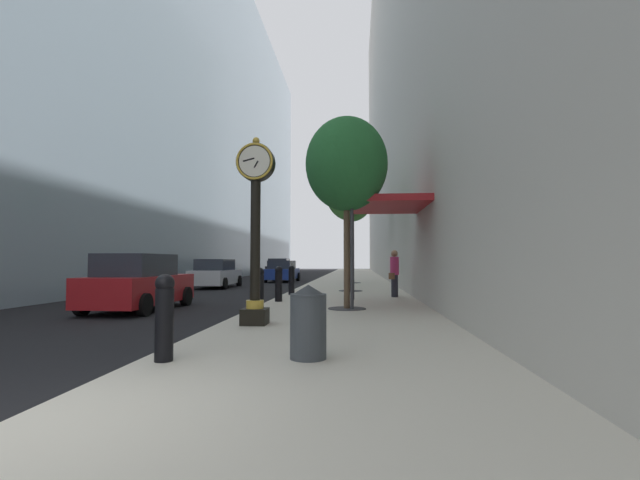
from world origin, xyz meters
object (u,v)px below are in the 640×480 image
at_px(trash_bin, 308,321).
at_px(car_white_far, 216,274).
at_px(street_clock, 255,221).
at_px(street_tree_near, 346,165).
at_px(bollard_nearest, 164,315).
at_px(bollard_fifth, 292,279).
at_px(car_blue_near, 282,271).
at_px(pedestrian_walking, 394,272).
at_px(bollard_third, 259,288).
at_px(bollard_fourth, 279,283).
at_px(car_black_trailing, 280,269).
at_px(street_tree_mid_near, 350,193).
at_px(car_red_mid, 139,283).
at_px(street_tree_mid_far, 352,198).

distance_m(trash_bin, car_white_far, 19.73).
bearing_deg(street_clock, street_tree_near, 59.48).
height_order(bollard_nearest, bollard_fifth, same).
bearing_deg(bollard_fifth, car_blue_near, 101.24).
xyz_separation_m(bollard_nearest, pedestrian_walking, (4.13, 11.20, 0.33)).
distance_m(bollard_third, bollard_fourth, 3.00).
xyz_separation_m(bollard_nearest, car_black_trailing, (-4.24, 33.10, 0.07)).
bearing_deg(bollard_fourth, bollard_nearest, -90.00).
bearing_deg(car_blue_near, street_tree_mid_near, -65.90).
xyz_separation_m(bollard_nearest, bollard_third, (0.00, 6.00, 0.00)).
distance_m(car_blue_near, car_red_mid, 18.82).
relative_size(street_tree_near, trash_bin, 5.37).
distance_m(street_clock, car_red_mid, 6.02).
bearing_deg(car_white_far, bollard_nearest, -73.96).
height_order(street_clock, street_tree_mid_near, street_tree_mid_near).
height_order(street_clock, car_red_mid, street_clock).
bearing_deg(car_red_mid, bollard_third, -16.37).
distance_m(bollard_fourth, car_black_trailing, 24.47).
bearing_deg(trash_bin, car_blue_near, 100.52).
relative_size(car_white_far, car_black_trailing, 1.05).
relative_size(street_tree_mid_far, car_red_mid, 1.61).
height_order(bollard_fourth, pedestrian_walking, pedestrian_walking).
bearing_deg(bollard_third, bollard_nearest, -90.00).
bearing_deg(car_white_far, street_tree_mid_near, -28.54).
distance_m(bollard_nearest, car_blue_near, 26.12).
distance_m(bollard_nearest, car_black_trailing, 33.37).
xyz_separation_m(pedestrian_walking, car_white_far, (-9.49, 7.44, -0.31)).
bearing_deg(car_black_trailing, trash_bin, -79.25).
distance_m(bollard_third, car_blue_near, 20.17).
bearing_deg(street_tree_near, pedestrian_walking, 68.13).
xyz_separation_m(street_tree_near, car_red_mid, (-6.47, 0.34, -3.52)).
relative_size(bollard_fourth, street_tree_near, 0.21).
height_order(bollard_fifth, car_red_mid, car_red_mid).
xyz_separation_m(car_blue_near, car_black_trailing, (-1.46, 7.12, 0.08)).
distance_m(bollard_nearest, pedestrian_walking, 11.94).
distance_m(street_clock, car_black_trailing, 29.95).
distance_m(street_clock, bollard_nearest, 3.95).
bearing_deg(bollard_third, pedestrian_walking, 51.50).
height_order(bollard_third, bollard_fifth, same).
height_order(bollard_fourth, car_red_mid, car_red_mid).
distance_m(bollard_fifth, street_tree_mid_near, 5.19).
relative_size(pedestrian_walking, car_red_mid, 0.42).
distance_m(bollard_third, car_black_trailing, 27.43).
xyz_separation_m(street_tree_near, car_white_far, (-7.75, 11.78, -3.57)).
height_order(bollard_fifth, street_tree_near, street_tree_near).
bearing_deg(bollard_fourth, car_red_mid, -156.18).
height_order(car_red_mid, car_white_far, car_red_mid).
distance_m(bollard_fifth, car_black_trailing, 21.52).
bearing_deg(car_black_trailing, bollard_fourth, -80.03).
distance_m(street_clock, bollard_third, 2.97).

